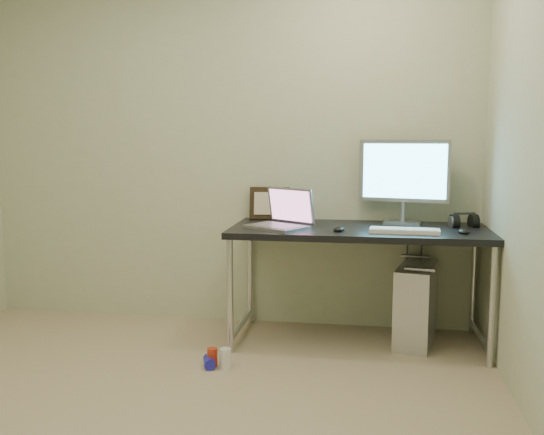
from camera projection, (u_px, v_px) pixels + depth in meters
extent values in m
plane|color=tan|center=(136.00, 435.00, 2.70)|extent=(3.50, 3.50, 0.00)
cube|color=beige|center=(225.00, 147.00, 4.25)|extent=(3.50, 0.02, 2.50)
cube|color=black|center=(359.00, 231.00, 3.82)|extent=(1.61, 0.70, 0.04)
cylinder|color=silver|center=(230.00, 296.00, 3.69)|extent=(0.04, 0.04, 0.71)
cylinder|color=silver|center=(250.00, 274.00, 4.30)|extent=(0.04, 0.04, 0.71)
cylinder|color=silver|center=(492.00, 307.00, 3.44)|extent=(0.04, 0.04, 0.71)
cylinder|color=silver|center=(474.00, 282.00, 4.06)|extent=(0.04, 0.04, 0.71)
cylinder|color=silver|center=(241.00, 324.00, 4.03)|extent=(0.04, 0.62, 0.04)
cylinder|color=silver|center=(480.00, 336.00, 3.79)|extent=(0.04, 0.62, 0.04)
cube|color=silver|center=(416.00, 305.00, 3.87)|extent=(0.31, 0.52, 0.51)
cylinder|color=#9E9FA5|center=(420.00, 270.00, 3.63)|extent=(0.18, 0.06, 0.02)
cylinder|color=#9E9FA5|center=(415.00, 256.00, 4.03)|extent=(0.18, 0.06, 0.02)
cylinder|color=black|center=(406.00, 273.00, 4.11)|extent=(0.01, 0.16, 0.69)
cylinder|color=black|center=(420.00, 277.00, 4.08)|extent=(0.02, 0.11, 0.71)
cylinder|color=red|center=(212.00, 357.00, 3.50)|extent=(0.06, 0.06, 0.11)
cylinder|color=white|center=(225.00, 359.00, 3.46)|extent=(0.07, 0.07, 0.12)
cylinder|color=#2222C1|center=(209.00, 362.00, 3.49)|extent=(0.10, 0.13, 0.06)
cube|color=#9E9FA5|center=(276.00, 227.00, 3.78)|extent=(0.44, 0.40, 0.02)
cube|color=gray|center=(276.00, 225.00, 3.78)|extent=(0.38, 0.34, 0.00)
cube|color=#96969D|center=(291.00, 206.00, 3.87)|extent=(0.33, 0.23, 0.23)
cube|color=#744764|center=(291.00, 206.00, 3.86)|extent=(0.29, 0.20, 0.20)
cube|color=#9E9FA5|center=(403.00, 223.00, 3.98)|extent=(0.26, 0.21, 0.02)
cylinder|color=#9E9FA5|center=(403.00, 211.00, 4.00)|extent=(0.04, 0.04, 0.13)
cube|color=#9E9FA5|center=(404.00, 171.00, 3.95)|extent=(0.58, 0.15, 0.41)
cube|color=#50B5DB|center=(404.00, 171.00, 3.93)|extent=(0.53, 0.11, 0.35)
cube|color=white|center=(404.00, 231.00, 3.61)|extent=(0.42, 0.16, 0.02)
ellipsoid|color=black|center=(464.00, 230.00, 3.59)|extent=(0.07, 0.11, 0.03)
ellipsoid|color=black|center=(339.00, 228.00, 3.68)|extent=(0.08, 0.11, 0.04)
cylinder|color=black|center=(454.00, 222.00, 3.85)|extent=(0.07, 0.11, 0.11)
cylinder|color=black|center=(474.00, 223.00, 3.83)|extent=(0.07, 0.11, 0.11)
cube|color=black|center=(464.00, 214.00, 3.83)|extent=(0.14, 0.05, 0.01)
cube|color=black|center=(270.00, 203.00, 4.20)|extent=(0.28, 0.10, 0.23)
cylinder|color=silver|center=(298.00, 214.00, 4.12)|extent=(0.01, 0.01, 0.09)
cylinder|color=white|center=(298.00, 206.00, 4.11)|extent=(0.04, 0.03, 0.04)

